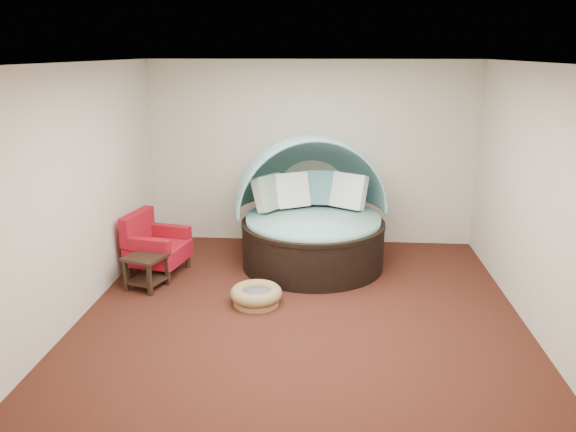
# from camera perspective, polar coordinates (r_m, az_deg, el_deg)

# --- Properties ---
(floor) EXTENTS (5.00, 5.00, 0.00)m
(floor) POSITION_cam_1_polar(r_m,az_deg,el_deg) (6.69, 1.41, -9.39)
(floor) COLOR #401912
(floor) RESTS_ON ground
(wall_back) EXTENTS (5.00, 0.00, 5.00)m
(wall_back) POSITION_cam_1_polar(r_m,az_deg,el_deg) (8.65, 2.36, 6.35)
(wall_back) COLOR beige
(wall_back) RESTS_ON floor
(wall_front) EXTENTS (5.00, 0.00, 5.00)m
(wall_front) POSITION_cam_1_polar(r_m,az_deg,el_deg) (3.84, -0.43, -6.83)
(wall_front) COLOR beige
(wall_front) RESTS_ON floor
(wall_left) EXTENTS (0.00, 5.00, 5.00)m
(wall_left) POSITION_cam_1_polar(r_m,az_deg,el_deg) (6.81, -20.04, 2.56)
(wall_left) COLOR beige
(wall_left) RESTS_ON floor
(wall_right) EXTENTS (0.00, 5.00, 5.00)m
(wall_right) POSITION_cam_1_polar(r_m,az_deg,el_deg) (6.58, 23.80, 1.70)
(wall_right) COLOR beige
(wall_right) RESTS_ON floor
(ceiling) EXTENTS (5.00, 5.00, 0.00)m
(ceiling) POSITION_cam_1_polar(r_m,az_deg,el_deg) (6.02, 1.60, 15.33)
(ceiling) COLOR white
(ceiling) RESTS_ON wall_back
(canopy_daybed) EXTENTS (2.44, 2.38, 1.82)m
(canopy_daybed) POSITION_cam_1_polar(r_m,az_deg,el_deg) (7.82, 2.41, 1.05)
(canopy_daybed) COLOR black
(canopy_daybed) RESTS_ON floor
(pet_basket) EXTENTS (0.75, 0.75, 0.22)m
(pet_basket) POSITION_cam_1_polar(r_m,az_deg,el_deg) (6.78, -3.25, -8.02)
(pet_basket) COLOR olive
(pet_basket) RESTS_ON floor
(red_armchair) EXTENTS (0.85, 0.85, 0.84)m
(red_armchair) POSITION_cam_1_polar(r_m,az_deg,el_deg) (7.80, -13.43, -2.93)
(red_armchair) COLOR black
(red_armchair) RESTS_ON floor
(side_table) EXTENTS (0.59, 0.59, 0.44)m
(side_table) POSITION_cam_1_polar(r_m,az_deg,el_deg) (7.36, -14.19, -5.05)
(side_table) COLOR black
(side_table) RESTS_ON floor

